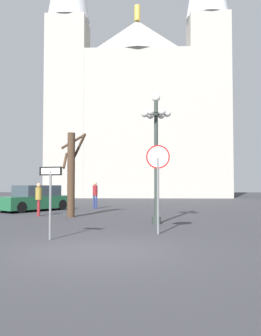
{
  "coord_description": "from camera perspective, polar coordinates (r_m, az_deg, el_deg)",
  "views": [
    {
      "loc": [
        1.18,
        -8.66,
        1.62
      ],
      "look_at": [
        0.1,
        18.59,
        2.83
      ],
      "focal_mm": 38.33,
      "sensor_mm": 36.0,
      "label": 1
    }
  ],
  "objects": [
    {
      "name": "parked_car_near_green",
      "position": [
        22.36,
        -14.98,
        -4.77
      ],
      "size": [
        3.93,
        4.68,
        1.53
      ],
      "color": "#1E5B38",
      "rests_on": "ground"
    },
    {
      "name": "pedestrian_standing",
      "position": [
        18.68,
        -14.4,
        -4.34
      ],
      "size": [
        0.32,
        0.32,
        1.66
      ],
      "color": "maroon",
      "rests_on": "ground"
    },
    {
      "name": "stop_sign",
      "position": [
        11.64,
        4.39,
        -0.57
      ],
      "size": [
        0.77,
        0.11,
        2.88
      ],
      "color": "slate",
      "rests_on": "ground"
    },
    {
      "name": "street_lamp",
      "position": [
        14.73,
        4.09,
        4.81
      ],
      "size": [
        1.23,
        1.1,
        5.33
      ],
      "color": "#2D3833",
      "rests_on": "ground"
    },
    {
      "name": "cathedral",
      "position": [
        45.97,
        1.18,
        10.34
      ],
      "size": [
        21.88,
        11.83,
        38.18
      ],
      "color": "#ADA89E",
      "rests_on": "ground"
    },
    {
      "name": "bare_tree",
      "position": [
        17.78,
        -9.39,
        -0.63
      ],
      "size": [
        1.41,
        1.1,
        4.18
      ],
      "color": "#473323",
      "rests_on": "ground"
    },
    {
      "name": "one_way_arrow_sign",
      "position": [
        10.71,
        -12.62,
        -3.67
      ],
      "size": [
        0.72,
        0.25,
        2.12
      ],
      "color": "slate",
      "rests_on": "ground"
    },
    {
      "name": "pedestrian_walking",
      "position": [
        23.69,
        -5.65,
        -3.87
      ],
      "size": [
        0.32,
        0.32,
        1.75
      ],
      "color": "navy",
      "rests_on": "ground"
    },
    {
      "name": "ground_plane",
      "position": [
        8.89,
        -5.55,
        -13.03
      ],
      "size": [
        120.0,
        120.0,
        0.0
      ],
      "primitive_type": "plane",
      "color": "#38383D"
    }
  ]
}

